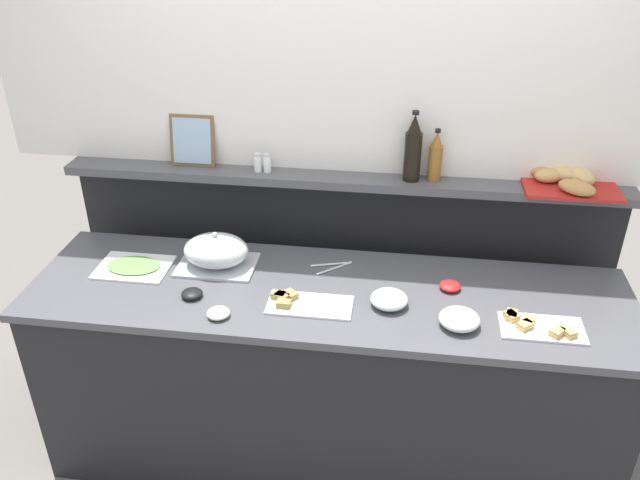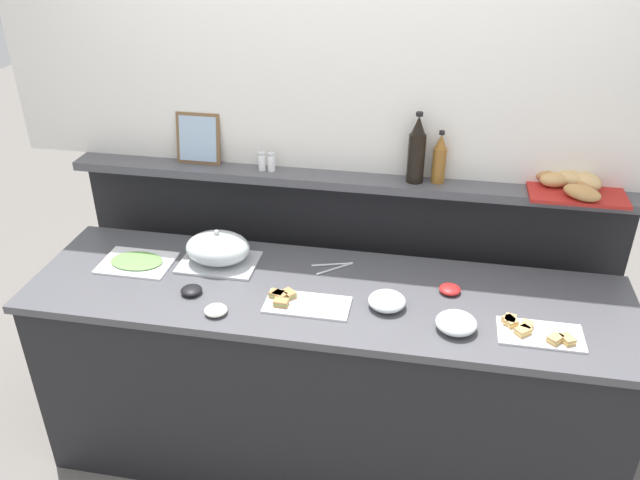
{
  "view_description": "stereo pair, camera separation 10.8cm",
  "coord_description": "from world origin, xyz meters",
  "px_view_note": "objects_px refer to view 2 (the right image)",
  "views": [
    {
      "loc": [
        0.27,
        -2.2,
        2.43
      ],
      "look_at": [
        -0.05,
        0.1,
        1.12
      ],
      "focal_mm": 36.02,
      "sensor_mm": 36.0,
      "label": 1
    },
    {
      "loc": [
        0.38,
        -2.19,
        2.43
      ],
      "look_at": [
        -0.05,
        0.1,
        1.12
      ],
      "focal_mm": 36.02,
      "sensor_mm": 36.0,
      "label": 2
    }
  ],
  "objects_px": {
    "sandwich_platter_front": "(537,332)",
    "condiment_bowl_cream": "(450,289)",
    "serving_tongs": "(334,266)",
    "wine_bottle_dark": "(417,151)",
    "salt_shaker": "(262,161)",
    "glass_bowl_medium": "(456,323)",
    "condiment_bowl_red": "(191,290)",
    "glass_bowl_large": "(387,302)",
    "sandwich_platter_side": "(300,302)",
    "vinegar_bottle_amber": "(439,160)",
    "framed_picture": "(198,139)",
    "cold_cuts_platter": "(137,262)",
    "condiment_bowl_teal": "(216,310)",
    "pepper_shaker": "(271,162)",
    "serving_cloche": "(218,249)",
    "bread_basket": "(574,184)"
  },
  "relations": [
    {
      "from": "condiment_bowl_teal",
      "to": "vinegar_bottle_amber",
      "type": "bearing_deg",
      "value": 40.76
    },
    {
      "from": "condiment_bowl_cream",
      "to": "vinegar_bottle_amber",
      "type": "distance_m",
      "value": 0.57
    },
    {
      "from": "glass_bowl_medium",
      "to": "framed_picture",
      "type": "bearing_deg",
      "value": 151.81
    },
    {
      "from": "cold_cuts_platter",
      "to": "glass_bowl_large",
      "type": "height_order",
      "value": "glass_bowl_large"
    },
    {
      "from": "sandwich_platter_front",
      "to": "salt_shaker",
      "type": "xyz_separation_m",
      "value": [
        -1.21,
        0.6,
        0.36
      ]
    },
    {
      "from": "condiment_bowl_red",
      "to": "framed_picture",
      "type": "xyz_separation_m",
      "value": [
        -0.15,
        0.61,
        0.43
      ]
    },
    {
      "from": "glass_bowl_large",
      "to": "pepper_shaker",
      "type": "distance_m",
      "value": 0.86
    },
    {
      "from": "wine_bottle_dark",
      "to": "vinegar_bottle_amber",
      "type": "bearing_deg",
      "value": 7.49
    },
    {
      "from": "sandwich_platter_side",
      "to": "vinegar_bottle_amber",
      "type": "bearing_deg",
      "value": 49.13
    },
    {
      "from": "vinegar_bottle_amber",
      "to": "salt_shaker",
      "type": "xyz_separation_m",
      "value": [
        -0.8,
        -0.02,
        -0.06
      ]
    },
    {
      "from": "condiment_bowl_red",
      "to": "glass_bowl_large",
      "type": "bearing_deg",
      "value": 3.57
    },
    {
      "from": "wine_bottle_dark",
      "to": "condiment_bowl_teal",
      "type": "bearing_deg",
      "value": -136.03
    },
    {
      "from": "glass_bowl_large",
      "to": "framed_picture",
      "type": "height_order",
      "value": "framed_picture"
    },
    {
      "from": "serving_cloche",
      "to": "framed_picture",
      "type": "bearing_deg",
      "value": 117.39
    },
    {
      "from": "sandwich_platter_side",
      "to": "serving_tongs",
      "type": "height_order",
      "value": "sandwich_platter_side"
    },
    {
      "from": "sandwich_platter_front",
      "to": "glass_bowl_medium",
      "type": "relative_size",
      "value": 2.0
    },
    {
      "from": "condiment_bowl_teal",
      "to": "serving_cloche",
      "type": "bearing_deg",
      "value": 106.55
    },
    {
      "from": "condiment_bowl_red",
      "to": "wine_bottle_dark",
      "type": "distance_m",
      "value": 1.13
    },
    {
      "from": "condiment_bowl_cream",
      "to": "vinegar_bottle_amber",
      "type": "height_order",
      "value": "vinegar_bottle_amber"
    },
    {
      "from": "condiment_bowl_cream",
      "to": "pepper_shaker",
      "type": "height_order",
      "value": "pepper_shaker"
    },
    {
      "from": "sandwich_platter_front",
      "to": "serving_tongs",
      "type": "relative_size",
      "value": 1.74
    },
    {
      "from": "condiment_bowl_red",
      "to": "salt_shaker",
      "type": "distance_m",
      "value": 0.69
    },
    {
      "from": "serving_cloche",
      "to": "condiment_bowl_teal",
      "type": "height_order",
      "value": "serving_cloche"
    },
    {
      "from": "vinegar_bottle_amber",
      "to": "salt_shaker",
      "type": "relative_size",
      "value": 2.71
    },
    {
      "from": "glass_bowl_large",
      "to": "vinegar_bottle_amber",
      "type": "relative_size",
      "value": 0.64
    },
    {
      "from": "wine_bottle_dark",
      "to": "pepper_shaker",
      "type": "relative_size",
      "value": 3.63
    },
    {
      "from": "serving_tongs",
      "to": "bread_basket",
      "type": "bearing_deg",
      "value": 15.64
    },
    {
      "from": "pepper_shaker",
      "to": "sandwich_platter_front",
      "type": "bearing_deg",
      "value": -27.09
    },
    {
      "from": "condiment_bowl_teal",
      "to": "vinegar_bottle_amber",
      "type": "height_order",
      "value": "vinegar_bottle_amber"
    },
    {
      "from": "sandwich_platter_front",
      "to": "serving_tongs",
      "type": "height_order",
      "value": "sandwich_platter_front"
    },
    {
      "from": "sandwich_platter_side",
      "to": "condiment_bowl_red",
      "type": "distance_m",
      "value": 0.46
    },
    {
      "from": "wine_bottle_dark",
      "to": "salt_shaker",
      "type": "distance_m",
      "value": 0.7
    },
    {
      "from": "condiment_bowl_cream",
      "to": "condiment_bowl_teal",
      "type": "bearing_deg",
      "value": -160.5
    },
    {
      "from": "wine_bottle_dark",
      "to": "pepper_shaker",
      "type": "bearing_deg",
      "value": -179.75
    },
    {
      "from": "glass_bowl_large",
      "to": "vinegar_bottle_amber",
      "type": "distance_m",
      "value": 0.69
    },
    {
      "from": "condiment_bowl_teal",
      "to": "sandwich_platter_front",
      "type": "bearing_deg",
      "value": 4.21
    },
    {
      "from": "cold_cuts_platter",
      "to": "vinegar_bottle_amber",
      "type": "relative_size",
      "value": 1.33
    },
    {
      "from": "glass_bowl_large",
      "to": "framed_picture",
      "type": "distance_m",
      "value": 1.18
    },
    {
      "from": "glass_bowl_medium",
      "to": "pepper_shaker",
      "type": "xyz_separation_m",
      "value": [
        -0.87,
        0.62,
        0.34
      ]
    },
    {
      "from": "cold_cuts_platter",
      "to": "bread_basket",
      "type": "relative_size",
      "value": 0.79
    },
    {
      "from": "glass_bowl_medium",
      "to": "wine_bottle_dark",
      "type": "bearing_deg",
      "value": 109.04
    },
    {
      "from": "serving_cloche",
      "to": "bread_basket",
      "type": "relative_size",
      "value": 0.85
    },
    {
      "from": "sandwich_platter_side",
      "to": "wine_bottle_dark",
      "type": "bearing_deg",
      "value": 54.67
    },
    {
      "from": "cold_cuts_platter",
      "to": "condiment_bowl_teal",
      "type": "height_order",
      "value": "condiment_bowl_teal"
    },
    {
      "from": "condiment_bowl_cream",
      "to": "wine_bottle_dark",
      "type": "xyz_separation_m",
      "value": [
        -0.19,
        0.37,
        0.45
      ]
    },
    {
      "from": "cold_cuts_platter",
      "to": "wine_bottle_dark",
      "type": "relative_size",
      "value": 0.99
    },
    {
      "from": "serving_tongs",
      "to": "framed_picture",
      "type": "distance_m",
      "value": 0.88
    },
    {
      "from": "vinegar_bottle_amber",
      "to": "wine_bottle_dark",
      "type": "bearing_deg",
      "value": -172.51
    },
    {
      "from": "sandwich_platter_front",
      "to": "condiment_bowl_cream",
      "type": "height_order",
      "value": "sandwich_platter_front"
    },
    {
      "from": "condiment_bowl_red",
      "to": "wine_bottle_dark",
      "type": "height_order",
      "value": "wine_bottle_dark"
    }
  ]
}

